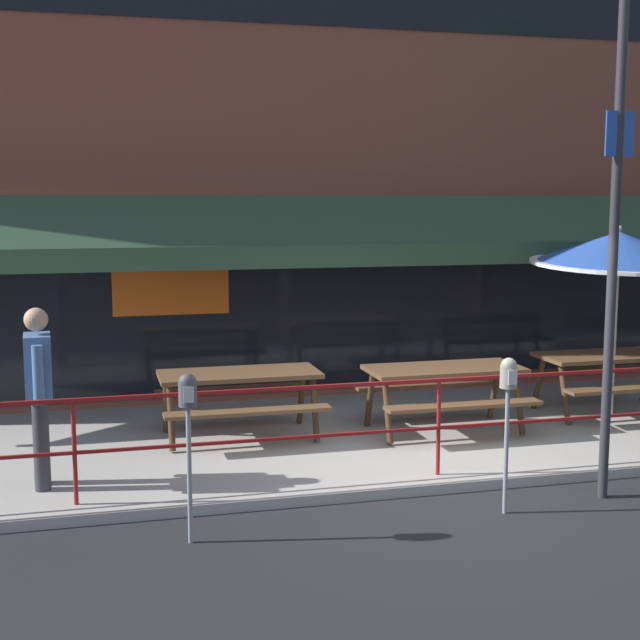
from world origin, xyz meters
TOP-DOWN VIEW (x-y plane):
  - ground_plane at (0.00, 0.00)m, footprint 120.00×120.00m
  - patio_deck at (0.00, 2.00)m, footprint 15.00×4.00m
  - restaurant_building at (0.00, 4.23)m, footprint 15.00×1.60m
  - patio_railing at (0.00, 0.30)m, footprint 13.84×0.04m
  - picnic_table_left at (-1.67, 2.15)m, footprint 1.80×1.42m
  - picnic_table_centre at (0.69, 1.83)m, footprint 1.80×1.42m
  - picnic_table_right at (3.04, 2.13)m, footprint 1.80×1.42m
  - patio_umbrella_right at (3.04, 2.04)m, footprint 2.14×2.14m
  - pedestrian_walking at (-3.76, 0.89)m, footprint 0.26×0.62m
  - parking_meter_near at (-2.53, -0.60)m, footprint 0.15×0.16m
  - parking_meter_far at (0.28, -0.61)m, footprint 0.15×0.16m
  - street_sign_pole at (1.37, -0.45)m, footprint 0.28×0.09m

SIDE VIEW (x-z plane):
  - ground_plane at x=0.00m, z-range 0.00..0.00m
  - patio_deck at x=0.00m, z-range 0.00..0.10m
  - picnic_table_left at x=-1.67m, z-range 0.33..1.08m
  - picnic_table_centre at x=0.69m, z-range 0.33..1.08m
  - picnic_table_right at x=3.04m, z-range 0.33..1.08m
  - patio_railing at x=0.00m, z-range 0.32..1.28m
  - pedestrian_walking at x=-3.76m, z-range 0.20..1.91m
  - parking_meter_near at x=-2.53m, z-range 0.44..1.86m
  - parking_meter_far at x=0.28m, z-range 0.44..1.86m
  - patio_umbrella_right at x=3.04m, z-range 0.99..3.37m
  - street_sign_pole at x=1.37m, z-range 0.06..4.76m
  - restaurant_building at x=0.00m, z-range -0.03..8.14m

